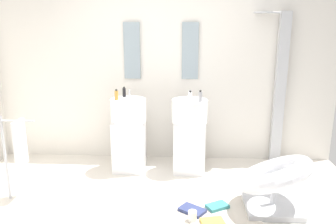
{
  "coord_description": "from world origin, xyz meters",
  "views": [
    {
      "loc": [
        0.34,
        -2.99,
        1.86
      ],
      "look_at": [
        0.15,
        0.55,
        0.95
      ],
      "focal_mm": 35.85,
      "sensor_mm": 36.0,
      "label": 1
    }
  ],
  "objects_px": {
    "magazine_ochre": "(213,222)",
    "coffee_mug": "(192,216)",
    "lounge_chair": "(274,179)",
    "soap_bottle_white": "(190,97)",
    "pedestal_sink_right": "(189,134)",
    "soap_bottle_grey": "(200,96)",
    "shower_column": "(279,86)",
    "pedestal_sink_left": "(129,133)",
    "magazine_navy": "(192,210)",
    "soap_bottle_amber": "(116,95)",
    "magazine_teal": "(217,206)",
    "soap_bottle_black": "(124,92)",
    "towel_rack": "(18,145)"
  },
  "relations": [
    {
      "from": "soap_bottle_white",
      "to": "coffee_mug",
      "type": "bearing_deg",
      "value": -88.63
    },
    {
      "from": "shower_column",
      "to": "towel_rack",
      "type": "distance_m",
      "value": 3.31
    },
    {
      "from": "magazine_navy",
      "to": "soap_bottle_grey",
      "type": "relative_size",
      "value": 1.81
    },
    {
      "from": "magazine_ochre",
      "to": "coffee_mug",
      "type": "distance_m",
      "value": 0.2
    },
    {
      "from": "coffee_mug",
      "to": "soap_bottle_grey",
      "type": "xyz_separation_m",
      "value": [
        0.1,
        1.12,
        0.96
      ]
    },
    {
      "from": "lounge_chair",
      "to": "soap_bottle_grey",
      "type": "distance_m",
      "value": 1.31
    },
    {
      "from": "magazine_ochre",
      "to": "coffee_mug",
      "type": "height_order",
      "value": "coffee_mug"
    },
    {
      "from": "pedestal_sink_left",
      "to": "coffee_mug",
      "type": "relative_size",
      "value": 10.08
    },
    {
      "from": "magazine_navy",
      "to": "pedestal_sink_left",
      "type": "bearing_deg",
      "value": 162.8
    },
    {
      "from": "towel_rack",
      "to": "soap_bottle_white",
      "type": "bearing_deg",
      "value": 21.54
    },
    {
      "from": "shower_column",
      "to": "soap_bottle_grey",
      "type": "distance_m",
      "value": 1.18
    },
    {
      "from": "lounge_chair",
      "to": "soap_bottle_black",
      "type": "xyz_separation_m",
      "value": [
        -1.72,
        1.08,
        0.67
      ]
    },
    {
      "from": "magazine_navy",
      "to": "coffee_mug",
      "type": "bearing_deg",
      "value": -55.74
    },
    {
      "from": "soap_bottle_black",
      "to": "pedestal_sink_right",
      "type": "bearing_deg",
      "value": -9.09
    },
    {
      "from": "coffee_mug",
      "to": "soap_bottle_white",
      "type": "relative_size",
      "value": 0.74
    },
    {
      "from": "magazine_teal",
      "to": "lounge_chair",
      "type": "bearing_deg",
      "value": -27.78
    },
    {
      "from": "lounge_chair",
      "to": "soap_bottle_grey",
      "type": "height_order",
      "value": "soap_bottle_grey"
    },
    {
      "from": "pedestal_sink_left",
      "to": "coffee_mug",
      "type": "height_order",
      "value": "pedestal_sink_left"
    },
    {
      "from": "magazine_ochre",
      "to": "magazine_navy",
      "type": "xyz_separation_m",
      "value": [
        -0.19,
        0.2,
        0.0
      ]
    },
    {
      "from": "shower_column",
      "to": "magazine_teal",
      "type": "height_order",
      "value": "shower_column"
    },
    {
      "from": "shower_column",
      "to": "pedestal_sink_left",
      "type": "bearing_deg",
      "value": -169.17
    },
    {
      "from": "shower_column",
      "to": "lounge_chair",
      "type": "height_order",
      "value": "shower_column"
    },
    {
      "from": "shower_column",
      "to": "towel_rack",
      "type": "xyz_separation_m",
      "value": [
        -3.04,
        -1.24,
        -0.45
      ]
    },
    {
      "from": "pedestal_sink_right",
      "to": "magazine_navy",
      "type": "xyz_separation_m",
      "value": [
        0.03,
        -1.05,
        -0.48
      ]
    },
    {
      "from": "shower_column",
      "to": "soap_bottle_white",
      "type": "height_order",
      "value": "shower_column"
    },
    {
      "from": "shower_column",
      "to": "soap_bottle_amber",
      "type": "bearing_deg",
      "value": -168.55
    },
    {
      "from": "towel_rack",
      "to": "coffee_mug",
      "type": "relative_size",
      "value": 9.04
    },
    {
      "from": "pedestal_sink_right",
      "to": "soap_bottle_grey",
      "type": "bearing_deg",
      "value": -36.86
    },
    {
      "from": "magazine_ochre",
      "to": "soap_bottle_grey",
      "type": "xyz_separation_m",
      "value": [
        -0.1,
        1.16,
        1.0
      ]
    },
    {
      "from": "magazine_teal",
      "to": "soap_bottle_amber",
      "type": "bearing_deg",
      "value": 113.54
    },
    {
      "from": "pedestal_sink_left",
      "to": "lounge_chair",
      "type": "height_order",
      "value": "pedestal_sink_left"
    },
    {
      "from": "magazine_teal",
      "to": "coffee_mug",
      "type": "distance_m",
      "value": 0.37
    },
    {
      "from": "soap_bottle_black",
      "to": "lounge_chair",
      "type": "bearing_deg",
      "value": -32.03
    },
    {
      "from": "shower_column",
      "to": "soap_bottle_amber",
      "type": "xyz_separation_m",
      "value": [
        -2.12,
        -0.43,
        -0.06
      ]
    },
    {
      "from": "coffee_mug",
      "to": "pedestal_sink_left",
      "type": "bearing_deg",
      "value": 123.85
    },
    {
      "from": "magazine_teal",
      "to": "soap_bottle_amber",
      "type": "xyz_separation_m",
      "value": [
        -1.22,
        0.91,
        0.99
      ]
    },
    {
      "from": "magazine_teal",
      "to": "soap_bottle_white",
      "type": "distance_m",
      "value": 1.33
    },
    {
      "from": "lounge_chair",
      "to": "soap_bottle_white",
      "type": "height_order",
      "value": "soap_bottle_white"
    },
    {
      "from": "coffee_mug",
      "to": "soap_bottle_white",
      "type": "height_order",
      "value": "soap_bottle_white"
    },
    {
      "from": "magazine_navy",
      "to": "pedestal_sink_right",
      "type": "bearing_deg",
      "value": 126.5
    },
    {
      "from": "pedestal_sink_left",
      "to": "soap_bottle_black",
      "type": "height_order",
      "value": "soap_bottle_black"
    },
    {
      "from": "lounge_chair",
      "to": "pedestal_sink_right",
      "type": "bearing_deg",
      "value": 132.56
    },
    {
      "from": "pedestal_sink_right",
      "to": "soap_bottle_white",
      "type": "relative_size",
      "value": 7.44
    },
    {
      "from": "lounge_chair",
      "to": "towel_rack",
      "type": "relative_size",
      "value": 1.14
    },
    {
      "from": "coffee_mug",
      "to": "soap_bottle_black",
      "type": "bearing_deg",
      "value": 123.23
    },
    {
      "from": "magazine_teal",
      "to": "pedestal_sink_left",
      "type": "bearing_deg",
      "value": 108.77
    },
    {
      "from": "pedestal_sink_right",
      "to": "soap_bottle_grey",
      "type": "height_order",
      "value": "soap_bottle_grey"
    },
    {
      "from": "pedestal_sink_right",
      "to": "magazine_ochre",
      "type": "distance_m",
      "value": 1.36
    },
    {
      "from": "soap_bottle_amber",
      "to": "soap_bottle_grey",
      "type": "bearing_deg",
      "value": -2.49
    },
    {
      "from": "soap_bottle_black",
      "to": "soap_bottle_white",
      "type": "bearing_deg",
      "value": -17.24
    }
  ]
}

